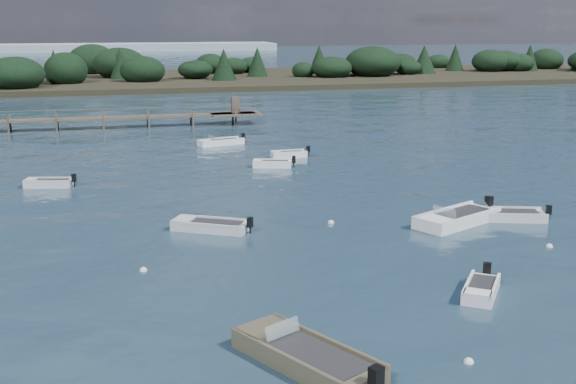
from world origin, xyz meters
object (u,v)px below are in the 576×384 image
object	(u,v)px
dinghy_mid_grey	(210,227)
tender_far_grey_b	(289,155)
dinghy_extra_a	(221,143)
dinghy_mid_white_b	(457,220)
dinghy_extra_b	(481,291)
tender_far_white	(272,165)
tender_far_grey	(49,184)
dinghy_near_olive	(306,360)
dinghy_mid_white_a	(503,217)

from	to	relation	value
dinghy_mid_grey	tender_far_grey_b	distance (m)	19.94
dinghy_extra_a	tender_far_grey_b	bearing A→B (deg)	-58.96
dinghy_mid_white_b	dinghy_extra_a	distance (m)	27.97
dinghy_extra_b	tender_far_white	xyz separation A→B (m)	(-2.08, 25.87, 0.00)
tender_far_grey	tender_far_white	world-z (taller)	tender_far_white
tender_far_grey_b	tender_far_white	world-z (taller)	tender_far_white
tender_far_grey_b	tender_far_grey	bearing A→B (deg)	-161.25
dinghy_mid_white_b	dinghy_near_olive	xyz separation A→B (m)	(-11.78, -13.07, -0.00)
tender_far_grey	dinghy_mid_white_a	xyz separation A→B (m)	(23.68, -13.95, -0.01)
dinghy_extra_a	tender_far_white	bearing A→B (deg)	-78.66
dinghy_extra_b	dinghy_mid_white_a	bearing A→B (deg)	55.21
tender_far_grey_b	tender_far_white	xyz separation A→B (m)	(-2.09, -3.32, 0.00)
tender_far_grey	dinghy_extra_a	world-z (taller)	dinghy_extra_a
dinghy_mid_white_b	tender_far_grey	world-z (taller)	dinghy_mid_white_b
dinghy_near_olive	dinghy_extra_a	bearing A→B (deg)	84.42
dinghy_mid_white_a	tender_far_white	bearing A→B (deg)	117.70
dinghy_extra_a	dinghy_extra_b	distance (m)	36.30
dinghy_mid_grey	dinghy_extra_b	bearing A→B (deg)	-52.30
dinghy_mid_white_a	dinghy_mid_grey	distance (m)	15.36
tender_far_white	dinghy_mid_white_b	bearing A→B (deg)	-70.68
dinghy_mid_white_a	tender_far_white	world-z (taller)	dinghy_mid_white_a
tender_far_grey	dinghy_mid_white_a	world-z (taller)	dinghy_mid_white_a
dinghy_mid_grey	tender_far_grey_b	xyz separation A→B (m)	(8.71, 17.94, 0.00)
tender_far_white	tender_far_grey_b	bearing A→B (deg)	57.82
dinghy_mid_white_a	dinghy_extra_a	distance (m)	28.70
tender_far_grey	tender_far_grey_b	bearing A→B (deg)	18.75
dinghy_near_olive	dinghy_mid_white_a	bearing A→B (deg)	42.31
dinghy_mid_grey	tender_far_grey_b	world-z (taller)	dinghy_mid_grey
tender_far_grey	dinghy_mid_grey	size ratio (longest dim) A/B	0.82
dinghy_mid_white_a	dinghy_near_olive	world-z (taller)	dinghy_near_olive
dinghy_mid_white_b	dinghy_extra_b	distance (m)	9.97
dinghy_mid_grey	tender_far_white	distance (m)	16.05
tender_far_grey	tender_far_grey_b	xyz separation A→B (m)	(17.14, 5.82, 0.00)
tender_far_grey	dinghy_mid_grey	xyz separation A→B (m)	(8.43, -12.12, -0.00)
dinghy_mid_white_b	dinghy_near_olive	size ratio (longest dim) A/B	1.00
dinghy_near_olive	dinghy_extra_a	distance (m)	40.10
dinghy_mid_white_b	dinghy_extra_a	world-z (taller)	dinghy_mid_white_b
tender_far_grey_b	tender_far_white	size ratio (longest dim) A/B	0.97
dinghy_extra_a	dinghy_extra_b	bearing A→B (deg)	-83.48
dinghy_near_olive	tender_far_white	bearing A→B (deg)	78.68
dinghy_mid_white_a	dinghy_near_olive	bearing A→B (deg)	-137.69
dinghy_mid_white_b	dinghy_extra_b	bearing A→B (deg)	-112.13
dinghy_mid_white_a	dinghy_extra_b	bearing A→B (deg)	-124.79
tender_far_grey_b	tender_far_white	bearing A→B (deg)	-122.18
dinghy_near_olive	tender_far_grey_b	bearing A→B (deg)	76.33
dinghy_near_olive	tender_far_white	distance (m)	30.30
tender_far_white	dinghy_mid_white_a	bearing A→B (deg)	-62.30
dinghy_mid_white_a	dinghy_extra_a	world-z (taller)	dinghy_extra_a
dinghy_mid_grey	dinghy_extra_a	bearing A→B (deg)	79.55
dinghy_mid_grey	dinghy_near_olive	size ratio (longest dim) A/B	0.74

